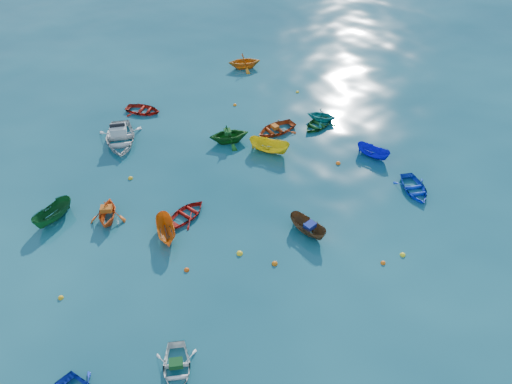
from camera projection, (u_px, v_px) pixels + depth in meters
ground at (306, 238)px, 31.00m from camera, size 160.00×160.00×0.00m
dinghy_white_near at (177, 370)px, 24.32m from camera, size 3.23×3.52×0.60m
sampan_brown_mid at (307, 232)px, 31.37m from camera, size 1.26×2.91×1.10m
dinghy_blue_se at (414, 191)px, 34.38m from camera, size 3.47×3.82×0.65m
dinghy_orange_w at (109, 219)px, 32.27m from camera, size 3.43×3.53×1.42m
sampan_yellow_mid at (269, 152)px, 37.76m from camera, size 2.65×3.36×1.23m
dinghy_green_e at (318, 126)px, 40.38m from camera, size 3.26×2.55×0.62m
dinghy_cyan_se at (321, 121)px, 40.98m from camera, size 3.02×3.11×1.24m
dinghy_red_nw at (188, 216)px, 32.52m from camera, size 3.23×2.60×0.59m
sampan_orange_n at (167, 236)px, 31.13m from camera, size 2.15×3.14×1.14m
dinghy_green_n at (229, 142)px, 38.75m from camera, size 3.85×3.65×1.60m
dinghy_red_ne at (276, 131)px, 39.83m from camera, size 3.54×2.67×0.70m
sampan_blue_far at (372, 157)px, 37.33m from camera, size 1.61×2.79×1.02m
dinghy_red_far at (143, 112)px, 42.02m from camera, size 3.51×3.70×0.62m
dinghy_orange_far at (244, 68)px, 47.94m from camera, size 3.91×3.75×1.59m
sampan_green_far at (55, 220)px, 32.24m from camera, size 3.24×2.17×1.17m
motorboat_white at (121, 142)px, 38.74m from camera, size 5.15×5.73×1.58m
tarp_green_a at (176, 363)px, 24.10m from camera, size 0.83×0.77×0.32m
tarp_blue_a at (310, 226)px, 30.81m from camera, size 0.72×0.57×0.33m
tarp_orange_a at (106, 209)px, 31.73m from camera, size 0.88×0.84×0.34m
tarp_green_b at (228, 132)px, 38.10m from camera, size 0.73×0.81×0.32m
tarp_orange_b at (275, 127)px, 39.47m from camera, size 0.48×0.61×0.28m
buoy_or_a at (275, 264)px, 29.42m from camera, size 0.36×0.36×0.36m
buoy_ye_a at (403, 255)px, 29.94m from camera, size 0.34×0.34×0.34m
buoy_or_b at (383, 263)px, 29.46m from camera, size 0.31×0.31×0.31m
buoy_ye_b at (61, 298)px, 27.57m from camera, size 0.31×0.31×0.31m
buoy_or_c at (187, 270)px, 29.06m from camera, size 0.32×0.32×0.32m
buoy_ye_c at (240, 254)px, 30.03m from camera, size 0.39×0.39×0.39m
buoy_or_d at (338, 164)px, 36.68m from camera, size 0.36×0.36×0.36m
buoy_ye_d at (131, 179)px, 35.37m from camera, size 0.34×0.34×0.34m
buoy_or_e at (235, 105)px, 42.81m from camera, size 0.31×0.31×0.31m
buoy_ye_e at (297, 92)px, 44.48m from camera, size 0.29×0.29×0.29m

